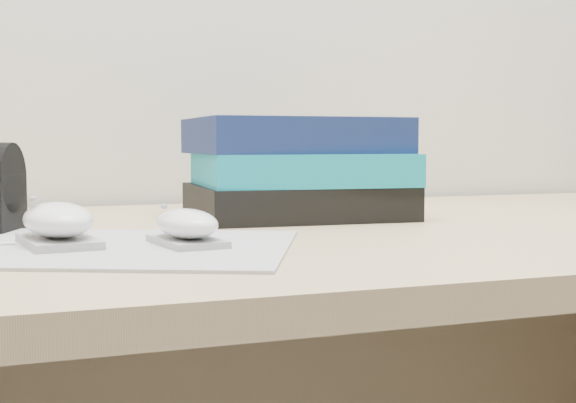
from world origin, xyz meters
name	(u,v)px	position (x,y,z in m)	size (l,w,h in m)	color
desk	(271,402)	(0.00, 1.64, 0.50)	(1.60, 0.80, 0.73)	tan
mousepad	(101,247)	(-0.24, 1.46, 0.73)	(0.36, 0.28, 0.00)	gray
mouse_rear	(58,223)	(-0.27, 1.48, 0.75)	(0.08, 0.12, 0.05)	#99999B
mouse_front	(187,227)	(-0.16, 1.44, 0.75)	(0.06, 0.10, 0.04)	#969699
book_stack	(297,169)	(0.05, 1.69, 0.80)	(0.29, 0.24, 0.14)	black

